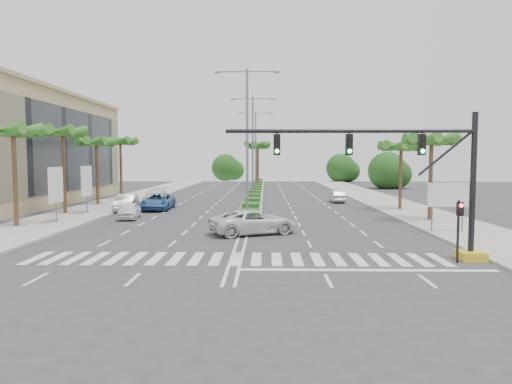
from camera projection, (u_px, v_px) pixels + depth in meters
ground at (236, 259)px, 22.57m from camera, size 160.00×160.00×0.00m
footpath_right at (414, 212)px, 42.20m from camera, size 6.00×120.00×0.15m
footpath_left at (88, 211)px, 42.81m from camera, size 6.00×120.00×0.15m
median at (256, 192)px, 67.44m from camera, size 2.20×75.00×0.20m
median_grass at (256, 191)px, 67.43m from camera, size 1.80×75.00×0.04m
building at (8, 149)px, 48.59m from camera, size 12.00×36.00×12.00m
signal_gantry at (426, 190)px, 22.13m from camera, size 12.60×1.20×7.20m
pedestrian_signal at (459, 221)px, 21.53m from camera, size 0.28×0.36×3.00m
direction_sign at (448, 197)px, 30.09m from camera, size 2.70×0.11×3.40m
billboard_near at (56, 185)px, 34.62m from camera, size 0.18×2.10×4.35m
billboard_far at (87, 182)px, 40.60m from camera, size 0.18×2.10×4.35m
palm_left_near at (13, 135)px, 32.40m from camera, size 4.57×4.68×7.55m
palm_left_mid at (63, 135)px, 40.35m from camera, size 4.57×4.68×7.95m
palm_left_far at (97, 145)px, 48.36m from camera, size 4.57×4.68×7.35m
palm_left_end at (120, 144)px, 56.32m from camera, size 4.57×4.68×7.75m
palm_right_near at (432, 143)px, 35.79m from camera, size 4.57×4.68×7.05m
palm_right_far at (401, 149)px, 43.79m from camera, size 4.57×4.68×6.75m
palm_median_a at (257, 146)px, 76.90m from camera, size 4.57×4.68×8.05m
palm_median_b at (258, 148)px, 91.86m from camera, size 4.57×4.68×8.05m
streetlight_near at (247, 136)px, 36.04m from camera, size 5.10×0.25×12.00m
streetlight_mid at (253, 143)px, 52.00m from camera, size 5.10×0.25×12.00m
streetlight_far at (256, 147)px, 67.95m from camera, size 5.10×0.25×12.00m
car_parked_a at (129, 211)px, 37.87m from camera, size 2.04×4.09×1.34m
car_parked_b at (126, 203)px, 43.36m from camera, size 2.24×5.04×1.61m
car_parked_c at (158, 202)px, 44.59m from camera, size 2.76×5.76×1.58m
car_parked_d at (156, 195)px, 52.18m from camera, size 2.54×5.72×1.63m
car_crossing at (254, 222)px, 30.11m from camera, size 6.38×4.77×1.61m
car_right at (337, 197)px, 52.40m from camera, size 1.46×3.99×1.31m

